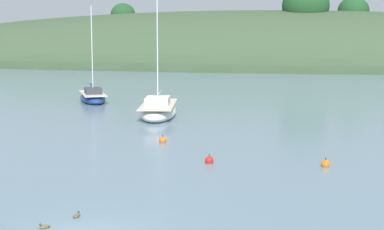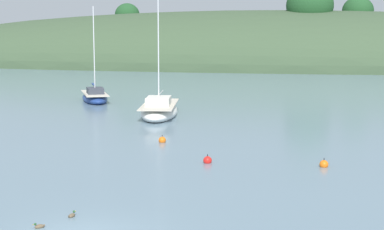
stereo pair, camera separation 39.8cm
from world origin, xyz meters
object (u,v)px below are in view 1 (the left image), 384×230
duck_trailing (77,216)px  mooring_buoy_outer (326,164)px  sailboat_cream_ketch (158,110)px  duck_lone_left (44,227)px  sailboat_blue_center (93,97)px  mooring_buoy_channel (209,160)px  mooring_buoy_inner (163,140)px

duck_trailing → mooring_buoy_outer: bearing=46.8°
sailboat_cream_ketch → duck_lone_left: size_ratio=27.17×
sailboat_blue_center → sailboat_cream_ketch: (8.01, -8.12, 0.07)m
mooring_buoy_channel → mooring_buoy_inner: (-3.52, 4.99, 0.00)m
sailboat_cream_ketch → mooring_buoy_inner: size_ratio=18.78×
mooring_buoy_inner → duck_trailing: (0.07, -14.63, -0.07)m
mooring_buoy_outer → mooring_buoy_inner: 10.46m
mooring_buoy_channel → mooring_buoy_outer: bearing=1.4°
duck_lone_left → mooring_buoy_outer: bearing=48.6°
mooring_buoy_channel → mooring_buoy_inner: 6.11m
sailboat_cream_ketch → duck_lone_left: bearing=-85.5°
mooring_buoy_inner → duck_trailing: mooring_buoy_inner is taller
sailboat_blue_center → mooring_buoy_outer: 30.56m
sailboat_cream_ketch → sailboat_blue_center: bearing=134.6°
mooring_buoy_outer → duck_lone_left: size_ratio=1.45×
sailboat_blue_center → duck_lone_left: 35.79m
mooring_buoy_outer → duck_lone_left: (-9.85, -11.16, -0.07)m
sailboat_blue_center → duck_trailing: bearing=-72.0°
sailboat_blue_center → duck_trailing: 34.66m
sailboat_blue_center → mooring_buoy_channel: 27.28m
sailboat_blue_center → sailboat_cream_ketch: size_ratio=0.87×
sailboat_blue_center → mooring_buoy_channel: size_ratio=16.32×
mooring_buoy_outer → mooring_buoy_inner: size_ratio=1.00×
sailboat_cream_ketch → mooring_buoy_outer: sailboat_cream_ketch is taller
mooring_buoy_channel → mooring_buoy_inner: bearing=125.2°
sailboat_blue_center → duck_lone_left: size_ratio=23.61×
duck_trailing → duck_lone_left: bearing=-115.0°
mooring_buoy_channel → duck_lone_left: bearing=-110.4°
sailboat_blue_center → mooring_buoy_outer: sailboat_blue_center is taller
mooring_buoy_inner → sailboat_cream_ketch: bearing=104.4°
mooring_buoy_outer → duck_trailing: size_ratio=1.28×
sailboat_blue_center → mooring_buoy_inner: 21.20m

